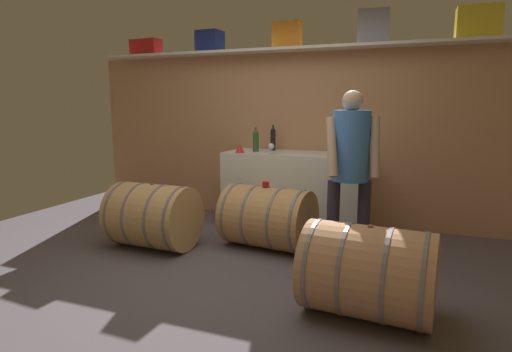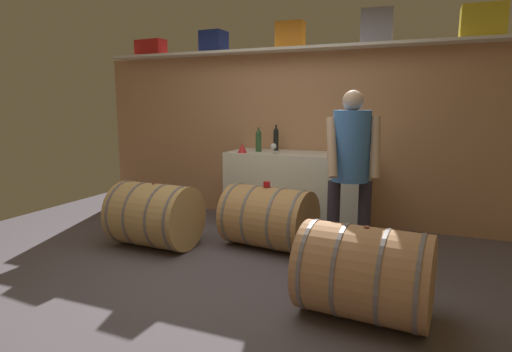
# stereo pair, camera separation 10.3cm
# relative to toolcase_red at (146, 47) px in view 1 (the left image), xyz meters

# --- Properties ---
(ground_plane) EXTENTS (6.65, 7.36, 0.02)m
(ground_plane) POSITION_rel_toolcase_red_xyz_m (2.00, -1.41, -2.23)
(ground_plane) COLOR #574F57
(back_wall_panel) EXTENTS (5.45, 0.10, 2.08)m
(back_wall_panel) POSITION_rel_toolcase_red_xyz_m (2.00, 0.15, -1.18)
(back_wall_panel) COLOR tan
(back_wall_panel) RESTS_ON ground
(high_shelf_board) EXTENTS (5.01, 0.40, 0.03)m
(high_shelf_board) POSITION_rel_toolcase_red_xyz_m (2.00, 0.00, -0.12)
(high_shelf_board) COLOR silver
(high_shelf_board) RESTS_ON back_wall_panel
(toolcase_red) EXTENTS (0.44, 0.22, 0.21)m
(toolcase_red) POSITION_rel_toolcase_red_xyz_m (0.00, 0.00, 0.00)
(toolcase_red) COLOR red
(toolcase_red) RESTS_ON high_shelf_board
(toolcase_navy) EXTENTS (0.31, 0.28, 0.26)m
(toolcase_navy) POSITION_rel_toolcase_red_xyz_m (0.98, 0.00, 0.03)
(toolcase_navy) COLOR navy
(toolcase_navy) RESTS_ON high_shelf_board
(toolcase_orange) EXTENTS (0.33, 0.19, 0.31)m
(toolcase_orange) POSITION_rel_toolcase_red_xyz_m (2.00, 0.00, 0.05)
(toolcase_orange) COLOR orange
(toolcase_orange) RESTS_ON high_shelf_board
(toolcase_grey) EXTENTS (0.35, 0.32, 0.36)m
(toolcase_grey) POSITION_rel_toolcase_red_xyz_m (3.00, 0.00, 0.07)
(toolcase_grey) COLOR gray
(toolcase_grey) RESTS_ON high_shelf_board
(toolcase_yellow) EXTENTS (0.42, 0.30, 0.32)m
(toolcase_yellow) POSITION_rel_toolcase_red_xyz_m (4.03, 0.00, 0.05)
(toolcase_yellow) COLOR yellow
(toolcase_yellow) RESTS_ON high_shelf_board
(work_cabinet) EXTENTS (1.64, 0.65, 0.89)m
(work_cabinet) POSITION_rel_toolcase_red_xyz_m (2.19, -0.24, -1.77)
(work_cabinet) COLOR white
(work_cabinet) RESTS_ON ground
(wine_bottle_green) EXTENTS (0.07, 0.07, 0.29)m
(wine_bottle_green) POSITION_rel_toolcase_red_xyz_m (1.71, -0.28, -1.19)
(wine_bottle_green) COLOR #2E5531
(wine_bottle_green) RESTS_ON work_cabinet
(wine_bottle_dark) EXTENTS (0.07, 0.07, 0.31)m
(wine_bottle_dark) POSITION_rel_toolcase_red_xyz_m (1.86, -0.08, -1.18)
(wine_bottle_dark) COLOR black
(wine_bottle_dark) RESTS_ON work_cabinet
(wine_bottle_clear) EXTENTS (0.07, 0.07, 0.31)m
(wine_bottle_clear) POSITION_rel_toolcase_red_xyz_m (2.75, -0.01, -1.19)
(wine_bottle_clear) COLOR #B9BDC4
(wine_bottle_clear) RESTS_ON work_cabinet
(wine_glass) EXTENTS (0.07, 0.07, 0.12)m
(wine_glass) POSITION_rel_toolcase_red_xyz_m (1.97, -0.47, -1.24)
(wine_glass) COLOR white
(wine_glass) RESTS_ON work_cabinet
(red_funnel) EXTENTS (0.11, 0.11, 0.11)m
(red_funnel) POSITION_rel_toolcase_red_xyz_m (1.59, -0.48, -1.27)
(red_funnel) COLOR red
(red_funnel) RESTS_ON work_cabinet
(wine_barrel_near) EXTENTS (0.95, 0.73, 0.64)m
(wine_barrel_near) POSITION_rel_toolcase_red_xyz_m (2.15, -1.06, -1.90)
(wine_barrel_near) COLOR tan
(wine_barrel_near) RESTS_ON ground
(wine_barrel_far) EXTENTS (0.91, 0.70, 0.65)m
(wine_barrel_far) POSITION_rel_toolcase_red_xyz_m (3.27, -2.17, -1.89)
(wine_barrel_far) COLOR tan
(wine_barrel_far) RESTS_ON ground
(wine_barrel_flank) EXTENTS (0.85, 0.69, 0.67)m
(wine_barrel_flank) POSITION_rel_toolcase_red_xyz_m (1.05, -1.48, -1.89)
(wine_barrel_flank) COLOR tan
(wine_barrel_flank) RESTS_ON ground
(tasting_cup) EXTENTS (0.07, 0.07, 0.05)m
(tasting_cup) POSITION_rel_toolcase_red_xyz_m (2.12, -1.06, -1.56)
(tasting_cup) COLOR red
(tasting_cup) RESTS_ON wine_barrel_near
(winemaker_pouring) EXTENTS (0.51, 0.47, 1.58)m
(winemaker_pouring) POSITION_rel_toolcase_red_xyz_m (2.98, -1.17, -1.25)
(winemaker_pouring) COLOR #312D3D
(winemaker_pouring) RESTS_ON ground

